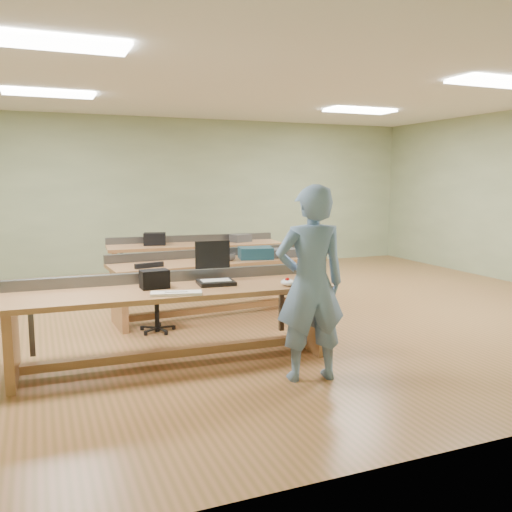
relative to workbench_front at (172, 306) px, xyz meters
name	(u,v)px	position (x,y,z in m)	size (l,w,h in m)	color
floor	(259,312)	(1.56, 1.52, -0.56)	(10.00, 10.00, 0.00)	#976039
ceiling	(259,86)	(1.56, 1.52, 2.44)	(10.00, 10.00, 0.00)	silver
wall_back	(183,194)	(1.56, 5.52, 0.94)	(10.00, 0.04, 3.00)	#99AA81
wall_front	(494,227)	(1.56, -2.48, 0.94)	(10.00, 0.04, 3.00)	#99AA81
fluor_panels	(259,88)	(1.56, 1.52, 2.41)	(6.20, 3.50, 0.03)	white
workbench_front	(172,306)	(0.00, 0.00, 0.00)	(3.15, 0.95, 0.86)	#A17044
workbench_mid	(219,274)	(1.02, 1.61, -0.01)	(2.91, 0.95, 0.86)	#A17044
workbench_back	(195,255)	(1.22, 3.47, -0.01)	(2.89, 0.96, 0.86)	#A17044
person	(310,284)	(1.04, -0.93, 0.32)	(0.64, 0.42, 1.76)	#627FA0
laptop_base	(216,283)	(0.46, 0.00, 0.21)	(0.36, 0.30, 0.04)	black
laptop_screen	(213,255)	(0.47, 0.14, 0.47)	(0.36, 0.02, 0.29)	black
keyboard	(176,293)	(-0.04, -0.33, 0.20)	(0.47, 0.16, 0.03)	silver
trackball_mouse	(288,282)	(1.10, -0.34, 0.22)	(0.14, 0.16, 0.07)	white
camera_bag	(155,279)	(-0.16, 0.04, 0.28)	(0.27, 0.17, 0.18)	black
task_chair	(155,307)	(0.07, 1.16, -0.27)	(0.53, 0.53, 0.81)	black
parts_bin_teal	(256,253)	(1.51, 1.51, 0.26)	(0.44, 0.33, 0.15)	#163748
parts_bin_grey	(281,253)	(1.90, 1.54, 0.24)	(0.41, 0.26, 0.11)	#373739
mug	(231,257)	(1.13, 1.46, 0.24)	(0.12, 0.12, 0.10)	#373739
drinks_can	(226,256)	(1.08, 1.49, 0.25)	(0.07, 0.07, 0.12)	silver
storage_box_back	(155,239)	(0.56, 3.51, 0.29)	(0.34, 0.25, 0.20)	black
tray_back	(241,238)	(2.01, 3.42, 0.25)	(0.32, 0.23, 0.13)	#373739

